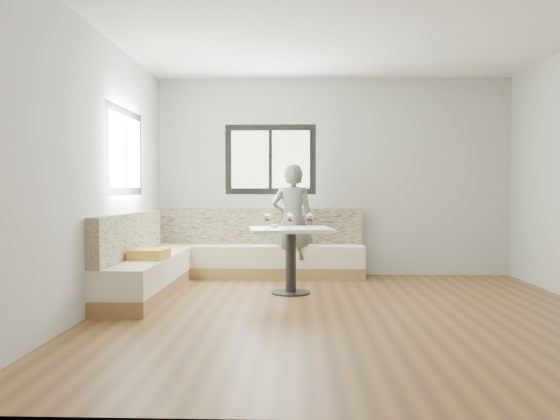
% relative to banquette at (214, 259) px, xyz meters
% --- Properties ---
extents(room, '(5.01, 5.01, 2.81)m').
position_rel_banquette_xyz_m(room, '(1.51, -1.55, 1.08)').
color(room, brown).
rests_on(room, ground).
extents(banquette, '(2.90, 2.80, 0.95)m').
position_rel_banquette_xyz_m(banquette, '(0.00, 0.00, 0.00)').
color(banquette, '#987348').
rests_on(banquette, ground).
extents(table, '(1.03, 0.86, 0.77)m').
position_rel_banquette_xyz_m(table, '(1.00, -0.59, 0.24)').
color(table, black).
rests_on(table, ground).
extents(person, '(0.62, 0.45, 1.56)m').
position_rel_banquette_xyz_m(person, '(1.01, 0.45, 0.45)').
color(person, '#5E5E57').
rests_on(person, ground).
extents(olive_ramekin, '(0.10, 0.10, 0.04)m').
position_rel_banquette_xyz_m(olive_ramekin, '(0.80, -0.58, 0.46)').
color(olive_ramekin, white).
rests_on(olive_ramekin, table).
extents(wine_glass_a, '(0.08, 0.08, 0.18)m').
position_rel_banquette_xyz_m(wine_glass_a, '(0.73, -0.76, 0.56)').
color(wine_glass_a, white).
rests_on(wine_glass_a, table).
extents(wine_glass_b, '(0.08, 0.08, 0.18)m').
position_rel_banquette_xyz_m(wine_glass_b, '(0.99, -0.79, 0.56)').
color(wine_glass_b, white).
rests_on(wine_glass_b, table).
extents(wine_glass_c, '(0.08, 0.08, 0.18)m').
position_rel_banquette_xyz_m(wine_glass_c, '(1.22, -0.67, 0.56)').
color(wine_glass_c, white).
rests_on(wine_glass_c, table).
extents(wine_glass_d, '(0.08, 0.08, 0.18)m').
position_rel_banquette_xyz_m(wine_glass_d, '(0.99, -0.47, 0.56)').
color(wine_glass_d, white).
rests_on(wine_glass_d, table).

